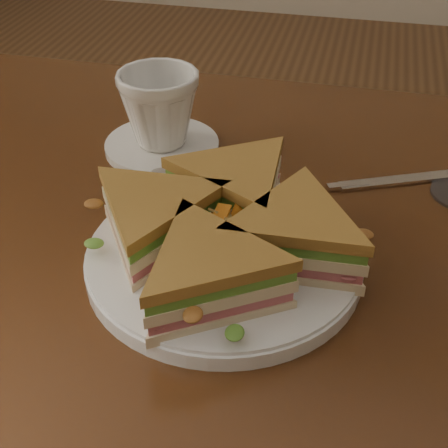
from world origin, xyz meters
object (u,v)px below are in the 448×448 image
sandwich_wedges (224,228)px  spoon (181,180)px  table (271,309)px  plate (224,258)px  saucer (162,145)px  knife (409,180)px  coffee_cup (160,109)px

sandwich_wedges → spoon: size_ratio=1.62×
table → spoon: (-0.13, 0.08, 0.10)m
plate → saucer: size_ratio=1.86×
table → saucer: bearing=138.0°
sandwich_wedges → table: bearing=48.9°
knife → saucer: saucer is taller
table → saucer: size_ratio=8.28×
spoon → table: bearing=-23.6°
plate → coffee_cup: bearing=122.3°
spoon → saucer: same height
plate → saucer: 0.24m
sandwich_wedges → saucer: (-0.13, 0.20, -0.04)m
table → spoon: spoon is taller
plate → sandwich_wedges: size_ratio=0.91×
plate → coffee_cup: 0.25m
spoon → saucer: 0.09m
table → plate: (-0.04, -0.05, 0.11)m
table → sandwich_wedges: sandwich_wedges is taller
plate → sandwich_wedges: 0.04m
knife → saucer: (-0.31, 0.01, 0.00)m
sandwich_wedges → saucer: sandwich_wedges is taller
spoon → coffee_cup: bearing=132.0°
spoon → knife: 0.27m
plate → knife: (0.18, 0.20, -0.01)m
knife → saucer: 0.31m
knife → saucer: size_ratio=1.39×
saucer → coffee_cup: 0.05m
saucer → knife: bearing=-1.2°
spoon → saucer: (-0.05, 0.07, 0.00)m
sandwich_wedges → knife: (0.18, 0.20, -0.04)m
table → sandwich_wedges: 0.16m
coffee_cup → knife: bearing=18.4°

